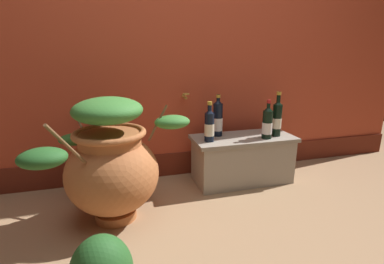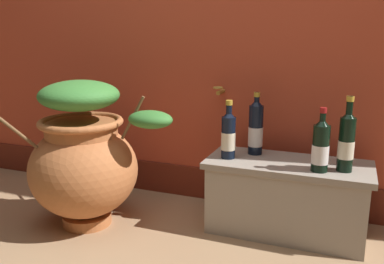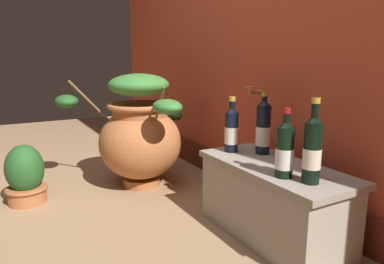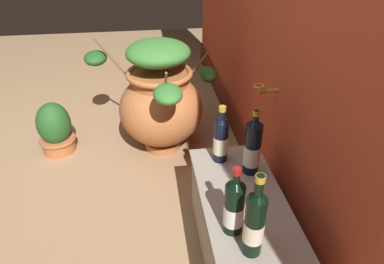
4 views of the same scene
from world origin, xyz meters
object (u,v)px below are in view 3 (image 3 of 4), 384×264
at_px(wine_bottle_left, 263,128).
at_px(potted_shrub, 25,176).
at_px(wine_bottle_right, 232,129).
at_px(wine_bottle_back, 285,149).
at_px(wine_bottle_middle, 312,148).
at_px(terracotta_urn, 140,133).

relative_size(wine_bottle_left, potted_shrub, 0.90).
bearing_deg(wine_bottle_left, wine_bottle_right, -132.21).
bearing_deg(wine_bottle_back, wine_bottle_right, 174.16).
xyz_separation_m(wine_bottle_middle, potted_shrub, (-1.32, -0.98, -0.35)).
relative_size(wine_bottle_right, potted_shrub, 0.82).
bearing_deg(wine_bottle_middle, wine_bottle_left, 164.30).
height_order(wine_bottle_middle, wine_bottle_right, wine_bottle_middle).
bearing_deg(wine_bottle_right, potted_shrub, -127.80).
height_order(terracotta_urn, wine_bottle_left, terracotta_urn).
distance_m(wine_bottle_left, wine_bottle_right, 0.17).
height_order(wine_bottle_right, wine_bottle_back, same).
distance_m(wine_bottle_middle, wine_bottle_back, 0.12).
height_order(wine_bottle_left, wine_bottle_back, wine_bottle_left).
relative_size(terracotta_urn, wine_bottle_left, 2.78).
relative_size(wine_bottle_back, potted_shrub, 0.82).
height_order(wine_bottle_middle, wine_bottle_back, wine_bottle_middle).
xyz_separation_m(wine_bottle_left, wine_bottle_right, (-0.11, -0.12, -0.02)).
distance_m(wine_bottle_left, potted_shrub, 1.45).
bearing_deg(wine_bottle_middle, wine_bottle_back, -158.05).
xyz_separation_m(wine_bottle_left, potted_shrub, (-0.87, -1.10, -0.34)).
distance_m(wine_bottle_right, wine_bottle_back, 0.46).
bearing_deg(terracotta_urn, potted_shrub, -94.13).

